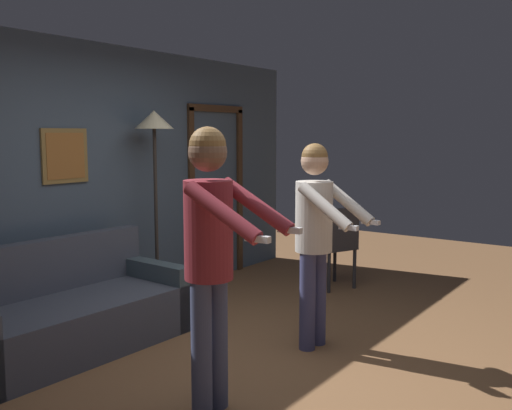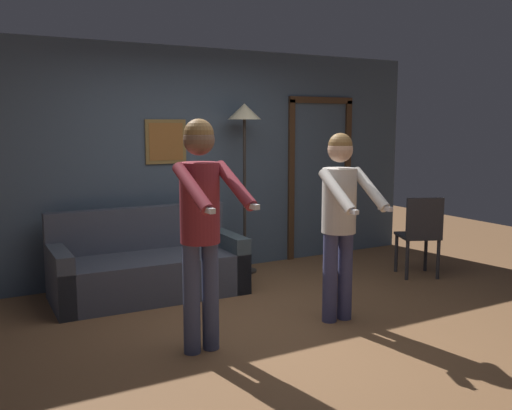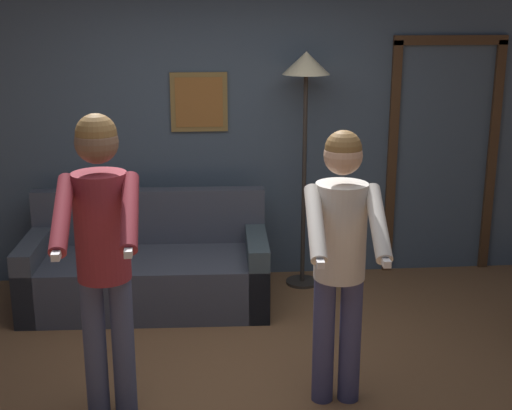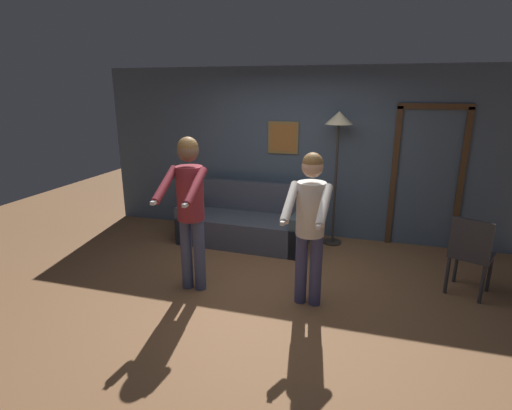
# 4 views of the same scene
# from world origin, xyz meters

# --- Properties ---
(ground_plane) EXTENTS (12.00, 12.00, 0.00)m
(ground_plane) POSITION_xyz_m (0.00, 0.00, 0.00)
(ground_plane) COLOR brown
(back_wall_assembly) EXTENTS (6.40, 0.10, 2.60)m
(back_wall_assembly) POSITION_xyz_m (0.03, 2.10, 1.30)
(back_wall_assembly) COLOR #47596C
(back_wall_assembly) RESTS_ON ground_plane
(couch) EXTENTS (1.93, 0.92, 0.87)m
(couch) POSITION_xyz_m (-0.67, 1.48, 0.28)
(couch) COLOR #464B59
(couch) RESTS_ON ground_plane
(torchiere_lamp) EXTENTS (0.39, 0.39, 1.97)m
(torchiere_lamp) POSITION_xyz_m (0.63, 1.79, 1.69)
(torchiere_lamp) COLOR #332D28
(torchiere_lamp) RESTS_ON ground_plane
(person_standing_left) EXTENTS (0.45, 0.70, 1.78)m
(person_standing_left) POSITION_xyz_m (-0.78, -0.14, 1.09)
(person_standing_left) COLOR #444D73
(person_standing_left) RESTS_ON ground_plane
(person_standing_right) EXTENTS (0.45, 0.65, 1.67)m
(person_standing_right) POSITION_xyz_m (0.55, -0.10, 1.00)
(person_standing_right) COLOR #424675
(person_standing_right) RESTS_ON ground_plane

